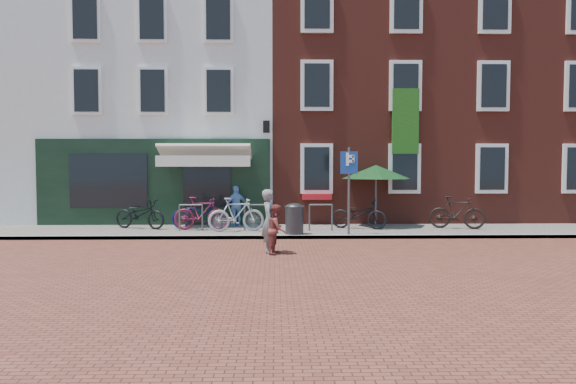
{
  "coord_description": "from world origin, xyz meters",
  "views": [
    {
      "loc": [
        -0.89,
        -15.72,
        2.18
      ],
      "look_at": [
        -0.54,
        0.04,
        1.36
      ],
      "focal_mm": 34.37,
      "sensor_mm": 36.0,
      "label": 1
    }
  ],
  "objects_px": {
    "bicycle_3": "(236,215)",
    "bicycle_5": "(457,212)",
    "bicycle_1": "(201,213)",
    "parking_sign": "(349,177)",
    "bicycle_4": "(359,214)",
    "bicycle_2": "(198,214)",
    "litter_bin": "(294,217)",
    "woman": "(269,221)",
    "cafe_person": "(236,206)",
    "parasol": "(376,169)",
    "bicycle_0": "(140,214)",
    "boy": "(277,229)"
  },
  "relations": [
    {
      "from": "bicycle_0",
      "to": "bicycle_5",
      "type": "height_order",
      "value": "bicycle_5"
    },
    {
      "from": "litter_bin",
      "to": "bicycle_1",
      "type": "distance_m",
      "value": 3.09
    },
    {
      "from": "bicycle_4",
      "to": "parasol",
      "type": "bearing_deg",
      "value": -20.73
    },
    {
      "from": "boy",
      "to": "bicycle_4",
      "type": "distance_m",
      "value": 4.95
    },
    {
      "from": "woman",
      "to": "bicycle_3",
      "type": "height_order",
      "value": "woman"
    },
    {
      "from": "bicycle_2",
      "to": "bicycle_4",
      "type": "height_order",
      "value": "same"
    },
    {
      "from": "bicycle_4",
      "to": "bicycle_1",
      "type": "bearing_deg",
      "value": 113.6
    },
    {
      "from": "bicycle_3",
      "to": "parking_sign",
      "type": "bearing_deg",
      "value": -114.89
    },
    {
      "from": "boy",
      "to": "bicycle_1",
      "type": "xyz_separation_m",
      "value": [
        -2.36,
        3.99,
        0.02
      ]
    },
    {
      "from": "bicycle_1",
      "to": "bicycle_3",
      "type": "bearing_deg",
      "value": -105.05
    },
    {
      "from": "bicycle_3",
      "to": "bicycle_5",
      "type": "height_order",
      "value": "same"
    },
    {
      "from": "bicycle_5",
      "to": "bicycle_1",
      "type": "bearing_deg",
      "value": 109.64
    },
    {
      "from": "boy",
      "to": "bicycle_3",
      "type": "xyz_separation_m",
      "value": [
        -1.23,
        3.6,
        0.02
      ]
    },
    {
      "from": "litter_bin",
      "to": "woman",
      "type": "xyz_separation_m",
      "value": [
        -0.7,
        -2.65,
        0.17
      ]
    },
    {
      "from": "litter_bin",
      "to": "bicycle_0",
      "type": "distance_m",
      "value": 5.1
    },
    {
      "from": "boy",
      "to": "parking_sign",
      "type": "bearing_deg",
      "value": -22.6
    },
    {
      "from": "bicycle_0",
      "to": "parking_sign",
      "type": "bearing_deg",
      "value": -83.96
    },
    {
      "from": "bicycle_0",
      "to": "cafe_person",
      "type": "bearing_deg",
      "value": -58.11
    },
    {
      "from": "bicycle_2",
      "to": "woman",
      "type": "bearing_deg",
      "value": -138.06
    },
    {
      "from": "parasol",
      "to": "bicycle_5",
      "type": "bearing_deg",
      "value": -18.28
    },
    {
      "from": "bicycle_1",
      "to": "bicycle_3",
      "type": "xyz_separation_m",
      "value": [
        1.12,
        -0.39,
        0.0
      ]
    },
    {
      "from": "litter_bin",
      "to": "bicycle_2",
      "type": "xyz_separation_m",
      "value": [
        -2.99,
        1.36,
        -0.04
      ]
    },
    {
      "from": "bicycle_2",
      "to": "boy",
      "type": "bearing_deg",
      "value": -137.42
    },
    {
      "from": "parasol",
      "to": "bicycle_4",
      "type": "distance_m",
      "value": 1.74
    },
    {
      "from": "woman",
      "to": "bicycle_4",
      "type": "relative_size",
      "value": 0.87
    },
    {
      "from": "woman",
      "to": "bicycle_0",
      "type": "distance_m",
      "value": 5.89
    },
    {
      "from": "litter_bin",
      "to": "bicycle_3",
      "type": "xyz_separation_m",
      "value": [
        -1.75,
        0.74,
        0.01
      ]
    },
    {
      "from": "parasol",
      "to": "woman",
      "type": "bearing_deg",
      "value": -126.18
    },
    {
      "from": "cafe_person",
      "to": "bicycle_5",
      "type": "relative_size",
      "value": 0.78
    },
    {
      "from": "parasol",
      "to": "bicycle_2",
      "type": "bearing_deg",
      "value": -172.67
    },
    {
      "from": "parasol",
      "to": "bicycle_3",
      "type": "height_order",
      "value": "parasol"
    },
    {
      "from": "parking_sign",
      "to": "boy",
      "type": "relative_size",
      "value": 2.13
    },
    {
      "from": "parasol",
      "to": "bicycle_1",
      "type": "height_order",
      "value": "parasol"
    },
    {
      "from": "bicycle_2",
      "to": "bicycle_4",
      "type": "distance_m",
      "value": 5.08
    },
    {
      "from": "woman",
      "to": "bicycle_1",
      "type": "xyz_separation_m",
      "value": [
        -2.17,
        3.78,
        -0.16
      ]
    },
    {
      "from": "bicycle_0",
      "to": "bicycle_5",
      "type": "xyz_separation_m",
      "value": [
        10.09,
        -0.22,
        0.05
      ]
    },
    {
      "from": "bicycle_2",
      "to": "bicycle_4",
      "type": "xyz_separation_m",
      "value": [
        5.08,
        -0.01,
        0.0
      ]
    },
    {
      "from": "bicycle_1",
      "to": "bicycle_2",
      "type": "distance_m",
      "value": 0.26
    },
    {
      "from": "litter_bin",
      "to": "bicycle_5",
      "type": "height_order",
      "value": "bicycle_5"
    },
    {
      "from": "parasol",
      "to": "bicycle_0",
      "type": "bearing_deg",
      "value": -175.63
    },
    {
      "from": "cafe_person",
      "to": "bicycle_2",
      "type": "relative_size",
      "value": 0.76
    },
    {
      "from": "bicycle_3",
      "to": "bicycle_4",
      "type": "relative_size",
      "value": 0.97
    },
    {
      "from": "cafe_person",
      "to": "bicycle_1",
      "type": "bearing_deg",
      "value": 13.25
    },
    {
      "from": "boy",
      "to": "bicycle_3",
      "type": "relative_size",
      "value": 0.7
    },
    {
      "from": "litter_bin",
      "to": "bicycle_1",
      "type": "xyz_separation_m",
      "value": [
        -2.87,
        1.13,
        0.01
      ]
    },
    {
      "from": "parking_sign",
      "to": "bicycle_4",
      "type": "relative_size",
      "value": 1.44
    },
    {
      "from": "parasol",
      "to": "bicycle_5",
      "type": "relative_size",
      "value": 1.32
    },
    {
      "from": "litter_bin",
      "to": "bicycle_2",
      "type": "height_order",
      "value": "litter_bin"
    },
    {
      "from": "bicycle_2",
      "to": "bicycle_1",
      "type": "bearing_deg",
      "value": -140.44
    },
    {
      "from": "litter_bin",
      "to": "bicycle_3",
      "type": "bearing_deg",
      "value": 157.04
    }
  ]
}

